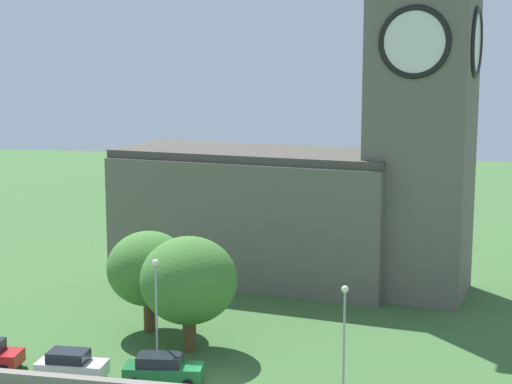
{
  "coord_description": "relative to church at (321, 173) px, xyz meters",
  "views": [
    {
      "loc": [
        12.72,
        -45.91,
        19.81
      ],
      "look_at": [
        0.72,
        9.94,
        10.38
      ],
      "focal_mm": 58.5,
      "sensor_mm": 36.0,
      "label": 1
    }
  ],
  "objects": [
    {
      "name": "tree_churchyard",
      "position": [
        -6.28,
        -18.6,
        -4.91
      ],
      "size": [
        6.54,
        6.54,
        7.87
      ],
      "color": "brown",
      "rests_on": "ground"
    },
    {
      "name": "church",
      "position": [
        0.0,
        0.0,
        0.0
      ],
      "size": [
        32.54,
        14.85,
        30.83
      ],
      "color": "#666056",
      "rests_on": "ground"
    },
    {
      "name": "streetlamp_west_mid",
      "position": [
        -7.33,
        -22.21,
        -5.02
      ],
      "size": [
        0.44,
        0.44,
        7.19
      ],
      "color": "#9EA0A5",
      "rests_on": "ground"
    },
    {
      "name": "streetlamp_central",
      "position": [
        4.56,
        -22.37,
        -5.57
      ],
      "size": [
        0.44,
        0.44,
        6.24
      ],
      "color": "#9EA0A5",
      "rests_on": "ground"
    },
    {
      "name": "car_green",
      "position": [
        -6.25,
        -24.44,
        -8.88
      ],
      "size": [
        4.97,
        2.69,
        1.82
      ],
      "color": "#1E6B38",
      "rests_on": "ground"
    },
    {
      "name": "ground_plane",
      "position": [
        -3.27,
        -9.49,
        -9.81
      ],
      "size": [
        200.0,
        200.0,
        0.0
      ],
      "primitive_type": "plane",
      "color": "#3D6633"
    },
    {
      "name": "tree_riverside_east",
      "position": [
        -10.27,
        -15.32,
        -5.15
      ],
      "size": [
        5.96,
        5.96,
        7.37
      ],
      "color": "brown",
      "rests_on": "ground"
    },
    {
      "name": "car_white",
      "position": [
        -11.92,
        -25.09,
        -8.86
      ],
      "size": [
        4.33,
        2.29,
        1.87
      ],
      "color": "silver",
      "rests_on": "ground"
    }
  ]
}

